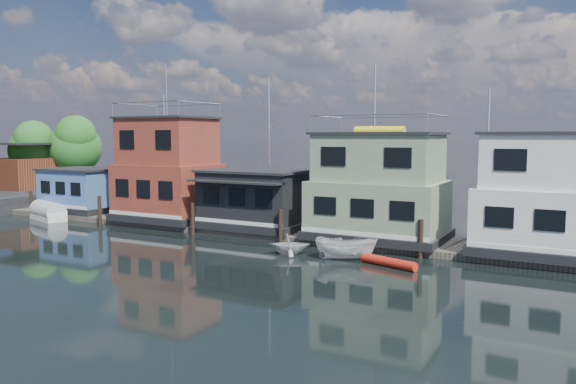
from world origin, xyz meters
The scene contains 14 objects.
ground centered at (0.00, 0.00, 0.00)m, with size 160.00×160.00×0.00m, color black.
dock centered at (0.00, 12.00, 0.20)m, with size 48.00×5.00×0.40m, color #595147.
houseboat_blue centered at (-18.00, 12.00, 2.21)m, with size 6.40×4.90×3.66m.
houseboat_red centered at (-8.50, 12.00, 4.10)m, with size 7.40×5.90×11.86m.
houseboat_dark centered at (-0.50, 11.98, 2.42)m, with size 7.40×6.10×4.06m.
houseboat_green centered at (8.50, 12.00, 3.55)m, with size 8.40×5.90×7.03m.
houseboat_white centered at (18.50, 12.00, 3.54)m, with size 8.40×5.90×6.66m.
pilings centered at (-0.33, 9.20, 1.10)m, with size 42.28×0.28×2.20m.
background_masts centered at (4.76, 18.00, 5.55)m, with size 36.40×0.16×12.00m.
shore centered at (-30.67, 15.86, 3.60)m, with size 12.40×15.72×8.24m.
dinghy_white centered at (5.07, 6.58, 0.61)m, with size 2.01×2.32×1.22m, color beige.
motorboat centered at (8.51, 6.77, 0.68)m, with size 1.32×3.50×1.35m, color silver.
tarp_runabout centered at (-18.45, 8.80, 0.61)m, with size 4.29×2.72×1.63m.
red_kayak centered at (11.07, 6.41, 0.25)m, with size 0.49×0.49×3.36m, color red.
Camera 1 is at (20.26, -21.49, 6.89)m, focal length 35.00 mm.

